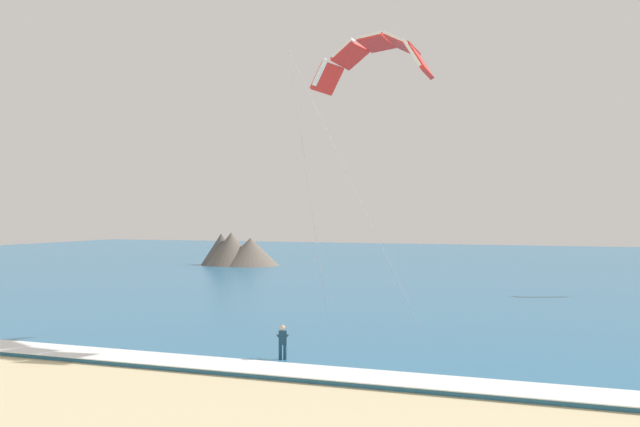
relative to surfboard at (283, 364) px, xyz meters
The scene contains 6 objects.
sea 57.32m from the surfboard, 86.71° to the left, with size 200.00×120.00×0.20m, color teal.
surf_foam 3.75m from the surfboard, 28.36° to the right, with size 200.00×2.28×0.04m, color white.
surfboard is the anchor object (origin of this frame).
kitesurfer 0.91m from the surfboard, 113.37° to the left, with size 0.65×0.65×1.69m.
kite_primary 15.47m from the surfboard, 67.06° to the left, with size 6.85×7.05×14.11m.
headland_left 56.19m from the surfboard, 119.17° to the left, with size 10.25×7.40×4.20m.
Camera 1 is at (8.58, -9.76, 6.44)m, focal length 39.13 mm.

